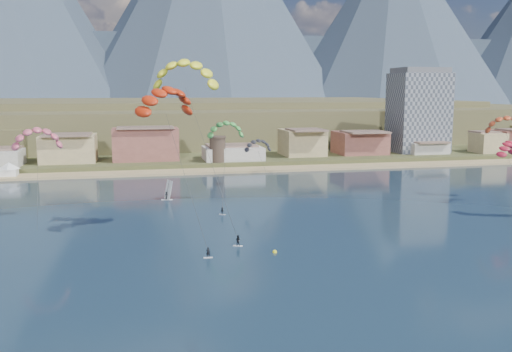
# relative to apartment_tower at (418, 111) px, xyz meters

# --- Properties ---
(ground) EXTENTS (2400.00, 2400.00, 0.00)m
(ground) POSITION_rel_apartment_tower_xyz_m (-85.00, -128.00, -17.82)
(ground) COLOR #0D1F32
(ground) RESTS_ON ground
(beach) EXTENTS (2200.00, 12.00, 0.90)m
(beach) POSITION_rel_apartment_tower_xyz_m (-85.00, -22.00, -17.57)
(beach) COLOR tan
(beach) RESTS_ON ground
(land) EXTENTS (2200.00, 900.00, 4.00)m
(land) POSITION_rel_apartment_tower_xyz_m (-85.00, 432.00, -17.82)
(land) COLOR brown
(land) RESTS_ON ground
(foothills) EXTENTS (940.00, 210.00, 18.00)m
(foothills) POSITION_rel_apartment_tower_xyz_m (-62.61, 104.47, -8.74)
(foothills) COLOR brown
(foothills) RESTS_ON ground
(mountain_ridge) EXTENTS (2060.00, 480.00, 400.00)m
(mountain_ridge) POSITION_rel_apartment_tower_xyz_m (-99.60, 695.65, 132.49)
(mountain_ridge) COLOR #2D3B4B
(mountain_ridge) RESTS_ON ground
(town) EXTENTS (400.00, 24.00, 12.00)m
(town) POSITION_rel_apartment_tower_xyz_m (-125.00, -6.00, -9.82)
(town) COLOR beige
(town) RESTS_ON ground
(apartment_tower) EXTENTS (20.00, 16.00, 32.00)m
(apartment_tower) POSITION_rel_apartment_tower_xyz_m (0.00, 0.00, 0.00)
(apartment_tower) COLOR gray
(apartment_tower) RESTS_ON ground
(watchtower) EXTENTS (5.82, 5.82, 8.60)m
(watchtower) POSITION_rel_apartment_tower_xyz_m (-80.00, -14.00, -11.45)
(watchtower) COLOR #47382D
(watchtower) RESTS_ON ground
(kitesurfer_red) EXTENTS (12.30, 19.77, 28.89)m
(kitesurfer_red) POSITION_rel_apartment_tower_xyz_m (-101.22, -97.84, 6.71)
(kitesurfer_red) COLOR silver
(kitesurfer_red) RESTS_ON ground
(kitesurfer_yellow) EXTENTS (14.50, 16.26, 32.72)m
(kitesurfer_yellow) POSITION_rel_apartment_tower_xyz_m (-97.52, -95.09, 11.23)
(kitesurfer_yellow) COLOR silver
(kitesurfer_yellow) RESTS_ON ground
(kitesurfer_green) EXTENTS (8.98, 14.72, 20.96)m
(kitesurfer_green) POSITION_rel_apartment_tower_xyz_m (-86.47, -70.95, -0.53)
(kitesurfer_green) COLOR silver
(kitesurfer_green) RESTS_ON ground
(distant_kite_pink) EXTENTS (10.43, 7.19, 20.21)m
(distant_kite_pink) POSITION_rel_apartment_tower_xyz_m (-124.96, -81.11, -0.69)
(distant_kite_pink) COLOR #262626
(distant_kite_pink) RESTS_ON ground
(distant_kite_dark) EXTENTS (7.84, 5.76, 14.60)m
(distant_kite_dark) POSITION_rel_apartment_tower_xyz_m (-74.47, -50.77, -6.24)
(distant_kite_dark) COLOR #262626
(distant_kite_dark) RESTS_ON ground
(distant_kite_orange) EXTENTS (10.02, 8.73, 21.26)m
(distant_kite_orange) POSITION_rel_apartment_tower_xyz_m (-21.29, -80.11, 0.44)
(distant_kite_orange) COLOR #262626
(distant_kite_orange) RESTS_ON ground
(distant_kite_red) EXTENTS (8.15, 7.38, 16.25)m
(distant_kite_red) POSITION_rel_apartment_tower_xyz_m (-25.73, -86.88, -4.44)
(distant_kite_red) COLOR #262626
(distant_kite_red) RESTS_ON ground
(windsurfer) EXTENTS (2.70, 2.97, 4.63)m
(windsurfer) POSITION_rel_apartment_tower_xyz_m (-99.52, -64.80, -16.35)
(windsurfer) COLOR silver
(windsurfer) RESTS_ON ground
(buoy) EXTENTS (0.71, 0.71, 0.71)m
(buoy) POSITION_rel_apartment_tower_xyz_m (-85.37, -111.54, -17.70)
(buoy) COLOR yellow
(buoy) RESTS_ON ground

